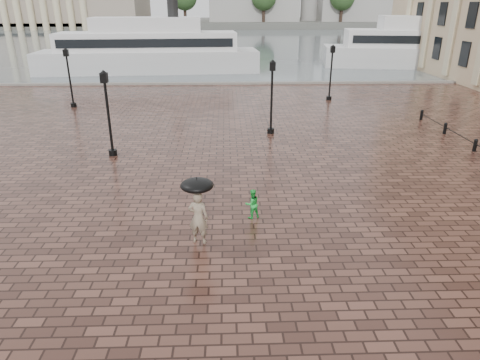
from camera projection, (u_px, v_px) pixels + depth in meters
The scene contains 10 objects.
ground at pixel (222, 252), 14.21m from camera, with size 300.00×300.00×0.00m, color #331D17.
harbour_water at pixel (225, 39), 99.19m from camera, with size 240.00×240.00×0.00m, color #485158.
quay_edge at pixel (224, 84), 43.76m from camera, with size 80.00×0.60×0.30m, color slate.
far_shore at pixel (225, 23), 161.62m from camera, with size 300.00×60.00×2.00m, color #4C4C47.
street_lamps at pixel (201, 87), 29.44m from camera, with size 21.44×14.44×4.40m.
adult_pedestrian at pixel (198, 218), 14.41m from camera, with size 0.69×0.45×1.89m, color gray.
child_pedestrian at pixel (252, 204), 16.26m from camera, with size 0.57×0.44×1.17m, color green.
ferry_near at pixel (149, 50), 50.82m from camera, with size 26.23×8.06×8.48m.
ferry_far at pixel (428, 46), 54.85m from camera, with size 26.70×10.02×8.55m.
umbrella at pixel (197, 185), 13.95m from camera, with size 1.10×1.10×1.20m.
Camera 1 is at (0.19, -12.23, 7.63)m, focal length 32.00 mm.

